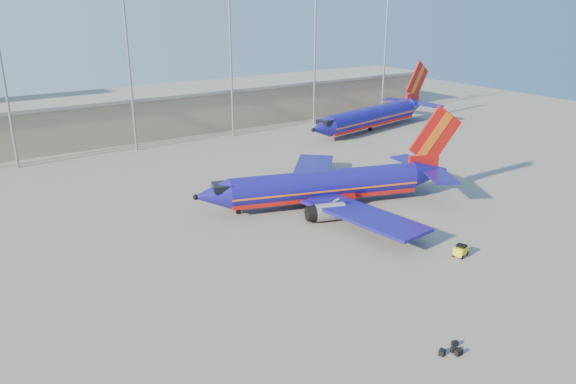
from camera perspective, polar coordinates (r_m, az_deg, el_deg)
name	(u,v)px	position (r m, az deg, el deg)	size (l,w,h in m)	color
ground	(303,225)	(69.13, 1.53, -3.37)	(220.00, 220.00, 0.00)	slate
terminal_building	(185,108)	(121.72, -10.43, 8.43)	(122.00, 16.00, 8.50)	gray
light_mast_row	(182,49)	(107.04, -10.74, 14.12)	(101.60, 1.60, 28.65)	gray
aircraft_main	(330,185)	(75.19, 4.31, 0.68)	(36.36, 34.44, 12.66)	navy
aircraft_second	(373,116)	(119.50, 8.68, 7.68)	(38.18, 16.15, 13.05)	navy
baggage_tug	(461,250)	(63.74, 17.16, -5.66)	(2.06, 1.58, 1.31)	yellow
luggage_pile	(452,350)	(47.79, 16.33, -15.16)	(2.42, 1.43, 0.49)	black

